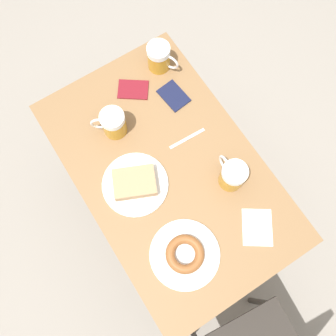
% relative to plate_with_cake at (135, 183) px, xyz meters
% --- Properties ---
extents(ground_plane, '(8.00, 8.00, 0.00)m').
position_rel_plate_with_cake_xyz_m(ground_plane, '(-0.14, 0.02, -0.73)').
color(ground_plane, gray).
extents(table, '(0.67, 1.08, 0.71)m').
position_rel_plate_with_cake_xyz_m(table, '(-0.14, 0.02, -0.08)').
color(table, olive).
rests_on(table, ground_plane).
extents(plate_with_cake, '(0.26, 0.26, 0.05)m').
position_rel_plate_with_cake_xyz_m(plate_with_cake, '(0.00, 0.00, 0.00)').
color(plate_with_cake, white).
rests_on(plate_with_cake, table).
extents(plate_with_donut, '(0.26, 0.26, 0.04)m').
position_rel_plate_with_cake_xyz_m(plate_with_donut, '(-0.02, 0.32, -0.00)').
color(plate_with_donut, white).
rests_on(plate_with_donut, table).
extents(beer_mug_left, '(0.13, 0.10, 0.12)m').
position_rel_plate_with_cake_xyz_m(beer_mug_left, '(-0.05, -0.24, 0.04)').
color(beer_mug_left, '#C68C23').
rests_on(beer_mug_left, table).
extents(beer_mug_center, '(0.10, 0.14, 0.12)m').
position_rel_plate_with_cake_xyz_m(beer_mug_center, '(-0.32, 0.18, 0.04)').
color(beer_mug_center, '#C68C23').
rests_on(beer_mug_center, table).
extents(beer_mug_right, '(0.10, 0.13, 0.12)m').
position_rel_plate_with_cake_xyz_m(beer_mug_right, '(-0.36, -0.40, 0.04)').
color(beer_mug_right, '#C68C23').
rests_on(beer_mug_right, table).
extents(napkin_folded, '(0.17, 0.18, 0.00)m').
position_rel_plate_with_cake_xyz_m(napkin_folded, '(-0.30, 0.39, -0.02)').
color(napkin_folded, white).
rests_on(napkin_folded, table).
extents(fork, '(0.16, 0.02, 0.00)m').
position_rel_plate_with_cake_xyz_m(fork, '(-0.27, -0.05, -0.02)').
color(fork, silver).
rests_on(fork, table).
extents(passport_near_edge, '(0.15, 0.14, 0.01)m').
position_rel_plate_with_cake_xyz_m(passport_near_edge, '(-0.21, -0.36, -0.02)').
color(passport_near_edge, maroon).
rests_on(passport_near_edge, table).
extents(passport_far_edge, '(0.10, 0.14, 0.01)m').
position_rel_plate_with_cake_xyz_m(passport_far_edge, '(-0.33, -0.24, -0.02)').
color(passport_far_edge, '#141938').
rests_on(passport_far_edge, table).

